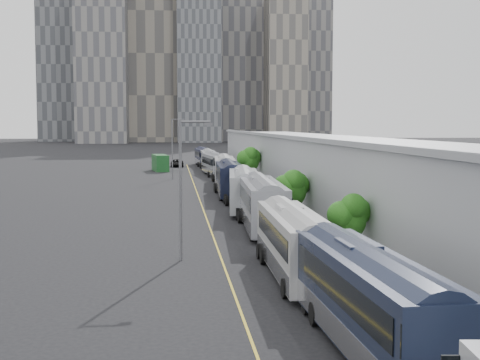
{
  "coord_description": "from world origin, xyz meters",
  "views": [
    {
      "loc": [
        -4.46,
        -2.73,
        8.27
      ],
      "look_at": [
        1.94,
        60.21,
        3.0
      ],
      "focal_mm": 50.0,
      "sensor_mm": 36.0,
      "label": 1
    }
  ],
  "objects": [
    {
      "name": "sidewalk",
      "position": [
        9.0,
        55.0,
        0.06
      ],
      "size": [
        10.0,
        170.0,
        0.12
      ],
      "primitive_type": "cube",
      "color": "gray",
      "rests_on": "ground"
    },
    {
      "name": "lane_line",
      "position": [
        -1.5,
        55.0,
        0.01
      ],
      "size": [
        0.12,
        160.0,
        0.02
      ],
      "primitive_type": "cube",
      "color": "gold",
      "rests_on": "ground"
    },
    {
      "name": "depot",
      "position": [
        12.99,
        55.0,
        3.51
      ],
      "size": [
        12.45,
        160.4,
        7.2
      ],
      "color": "gray",
      "rests_on": "ground"
    },
    {
      "name": "skyline",
      "position": [
        -2.9,
        324.16,
        50.85
      ],
      "size": [
        145.0,
        64.0,
        120.0
      ],
      "color": "slate",
      "rests_on": "ground"
    },
    {
      "name": "bus_1",
      "position": [
        2.61,
        20.41,
        1.6
      ],
      "size": [
        3.06,
        13.06,
        3.79
      ],
      "rotation": [
        0.0,
        0.0,
        0.03
      ],
      "color": "#161C31",
      "rests_on": "ground"
    },
    {
      "name": "bus_2",
      "position": [
        2.11,
        32.66,
        1.57
      ],
      "size": [
        2.85,
        12.78,
        3.73
      ],
      "rotation": [
        0.0,
        0.0,
        -0.01
      ],
      "color": "#B4B4B6",
      "rests_on": "ground"
    },
    {
      "name": "bus_3",
      "position": [
        2.54,
        48.91,
        1.72
      ],
      "size": [
        3.37,
        14.04,
        4.08
      ],
      "rotation": [
        0.0,
        0.0,
        -0.04
      ],
      "color": "gray",
      "rests_on": "ground"
    },
    {
      "name": "bus_4",
      "position": [
        2.38,
        60.93,
        1.68
      ],
      "size": [
        3.88,
        13.78,
        3.98
      ],
      "rotation": [
        0.0,
        0.0,
        -0.09
      ],
      "color": "#A8ACB2",
      "rests_on": "ground"
    },
    {
      "name": "bus_5",
      "position": [
        2.12,
        73.99,
        1.68
      ],
      "size": [
        3.15,
        13.65,
        3.97
      ],
      "rotation": [
        0.0,
        0.0,
        -0.03
      ],
      "color": "black",
      "rests_on": "ground"
    },
    {
      "name": "bus_6",
      "position": [
        2.77,
        89.67,
        1.66
      ],
      "size": [
        3.48,
        13.6,
        3.94
      ],
      "rotation": [
        0.0,
        0.0,
        -0.06
      ],
      "color": "#B9B9BB",
      "rests_on": "ground"
    },
    {
      "name": "bus_7",
      "position": [
        2.41,
        105.63,
        1.55
      ],
      "size": [
        3.72,
        12.71,
        3.66
      ],
      "rotation": [
        0.0,
        0.0,
        0.1
      ],
      "color": "gray",
      "rests_on": "ground"
    },
    {
      "name": "bus_8",
      "position": [
        2.17,
        119.62,
        1.55
      ],
      "size": [
        2.81,
        12.55,
        3.67
      ],
      "rotation": [
        0.0,
        0.0,
        -0.0
      ],
      "color": "#95989E",
      "rests_on": "ground"
    },
    {
      "name": "bus_9",
      "position": [
        1.78,
        131.91,
        1.53
      ],
      "size": [
        3.11,
        12.49,
        3.62
      ],
      "rotation": [
        0.0,
        0.0,
        0.05
      ],
      "color": "#161931",
      "rests_on": "ground"
    },
    {
      "name": "tree_1",
      "position": [
        5.71,
        35.07,
        2.97
      ],
      "size": [
        2.18,
        2.18,
        4.08
      ],
      "color": "black",
      "rests_on": "ground"
    },
    {
      "name": "tree_2",
      "position": [
        5.34,
        52.19,
        3.09
      ],
      "size": [
        2.76,
        2.76,
        4.48
      ],
      "color": "black",
      "rests_on": "ground"
    },
    {
      "name": "tree_3",
      "position": [
        5.37,
        83.19,
        3.93
      ],
      "size": [
        2.84,
        2.84,
        5.36
      ],
      "color": "black",
      "rests_on": "ground"
    },
    {
      "name": "street_lamp_near",
      "position": [
        -3.78,
        37.55,
        4.95
      ],
      "size": [
        2.04,
        0.22,
        8.53
      ],
      "color": "#59595E",
      "rests_on": "ground"
    },
    {
      "name": "street_lamp_far",
      "position": [
        -4.27,
        98.44,
        5.26
      ],
      "size": [
        2.04,
        0.22,
        9.13
      ],
      "color": "#59595E",
      "rests_on": "ground"
    },
    {
      "name": "shipping_container",
      "position": [
        -6.6,
        116.82,
        1.45
      ],
      "size": [
        3.25,
        7.01,
        2.9
      ],
      "primitive_type": "cube",
      "rotation": [
        0.0,
        0.0,
        0.16
      ],
      "color": "#15451C",
      "rests_on": "ground"
    },
    {
      "name": "suv",
      "position": [
        -3.53,
        127.98,
        0.75
      ],
      "size": [
        2.53,
        5.4,
        1.5
      ],
      "primitive_type": "imported",
      "rotation": [
        0.0,
        0.0,
        -0.01
      ],
      "color": "black",
      "rests_on": "ground"
    }
  ]
}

